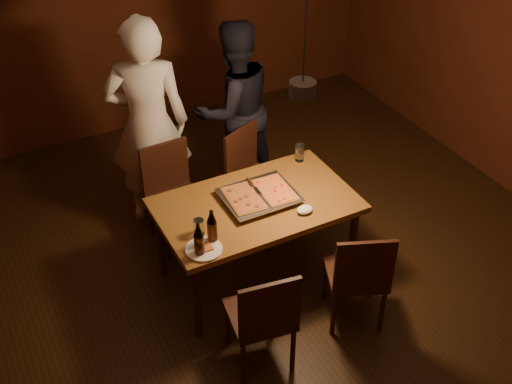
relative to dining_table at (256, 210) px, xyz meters
name	(u,v)px	position (x,y,z in m)	size (l,w,h in m)	color
room_shell	(300,134)	(0.24, -0.21, 0.72)	(6.00, 6.00, 6.00)	#321D0D
dining_table	(256,210)	(0.00, 0.00, 0.00)	(1.50, 0.90, 0.75)	brown
chair_far_left	(171,185)	(-0.39, 0.79, -0.14)	(0.44, 0.44, 0.49)	#38190F
chair_far_right	(250,168)	(0.32, 0.72, -0.14)	(0.56, 0.56, 0.49)	#38190F
chair_near_left	(264,313)	(-0.38, -0.84, -0.14)	(0.48, 0.48, 0.49)	#38190F
chair_near_right	(359,271)	(0.41, -0.80, -0.14)	(0.55, 0.55, 0.49)	#38190F
pizza_tray	(259,197)	(0.04, 0.02, 0.10)	(0.55, 0.45, 0.05)	silver
pizza_meat	(244,198)	(-0.09, 0.03, 0.13)	(0.24, 0.38, 0.02)	maroon
pizza_cheese	(275,190)	(0.17, 0.01, 0.13)	(0.24, 0.38, 0.02)	gold
spatula	(256,191)	(0.03, 0.06, 0.14)	(0.09, 0.24, 0.04)	silver
beer_bottle_a	(199,240)	(-0.61, -0.34, 0.21)	(0.07, 0.07, 0.27)	black
beer_bottle_b	(212,226)	(-0.48, -0.25, 0.21)	(0.07, 0.07, 0.27)	black
water_glass_left	(199,227)	(-0.53, -0.14, 0.13)	(0.08, 0.08, 0.12)	silver
water_glass_right	(300,153)	(0.59, 0.35, 0.15)	(0.07, 0.07, 0.15)	silver
plate_slice	(204,249)	(-0.57, -0.31, 0.08)	(0.26, 0.26, 0.03)	white
napkin	(305,210)	(0.26, -0.27, 0.10)	(0.13, 0.10, 0.05)	white
diner_white	(148,124)	(-0.43, 1.14, 0.28)	(0.70, 0.46, 1.92)	silver
diner_dark	(234,109)	(0.42, 1.24, 0.16)	(0.82, 0.64, 1.68)	black
pendant_lamp	(303,87)	(0.24, -0.21, 1.08)	(0.18, 0.18, 1.10)	black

